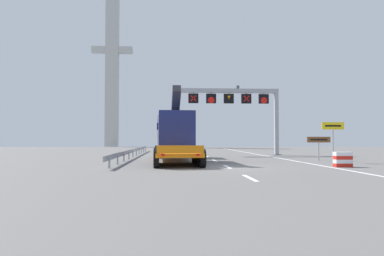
{
  "coord_description": "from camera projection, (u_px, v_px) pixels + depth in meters",
  "views": [
    {
      "loc": [
        -3.21,
        -20.74,
        1.67
      ],
      "look_at": [
        -1.41,
        10.4,
        2.68
      ],
      "focal_mm": 32.46,
      "sensor_mm": 36.0,
      "label": 1
    }
  ],
  "objects": [
    {
      "name": "ground",
      "position": [
        225.0,
        167.0,
        20.82
      ],
      "size": [
        112.0,
        112.0,
        0.0
      ],
      "primitive_type": "plane",
      "color": "slate"
    },
    {
      "name": "guardrail_left",
      "position": [
        134.0,
        151.0,
        33.58
      ],
      "size": [
        0.13,
        30.33,
        0.76
      ],
      "color": "#999EA3",
      "rests_on": "ground"
    },
    {
      "name": "lane_markings",
      "position": [
        197.0,
        152.0,
        45.36
      ],
      "size": [
        0.2,
        63.76,
        0.01
      ],
      "color": "silver",
      "rests_on": "ground"
    },
    {
      "name": "heavy_haul_truck_orange",
      "position": [
        173.0,
        135.0,
        27.57
      ],
      "size": [
        3.58,
        14.15,
        5.3
      ],
      "color": "orange",
      "rests_on": "ground"
    },
    {
      "name": "tourist_info_sign_brown",
      "position": [
        319.0,
        142.0,
        27.18
      ],
      "size": [
        1.86,
        0.15,
        1.86
      ],
      "color": "#9EA0A5",
      "rests_on": "ground"
    },
    {
      "name": "bridge_pylon_distant",
      "position": [
        112.0,
        67.0,
        77.75
      ],
      "size": [
        9.0,
        2.0,
        35.03
      ],
      "color": "#B7B7B2",
      "rests_on": "ground"
    },
    {
      "name": "edge_line_right",
      "position": [
        270.0,
        157.0,
        33.15
      ],
      "size": [
        0.2,
        63.0,
        0.01
      ],
      "primitive_type": "cube",
      "color": "silver",
      "rests_on": "ground"
    },
    {
      "name": "crash_barrier_striped",
      "position": [
        343.0,
        159.0,
        20.84
      ],
      "size": [
        1.01,
        0.53,
        0.9
      ],
      "color": "red",
      "rests_on": "ground"
    },
    {
      "name": "exit_sign_yellow",
      "position": [
        333.0,
        132.0,
        24.87
      ],
      "size": [
        1.61,
        0.15,
        2.89
      ],
      "color": "#9EA0A5",
      "rests_on": "ground"
    },
    {
      "name": "overhead_lane_gantry",
      "position": [
        241.0,
        102.0,
        36.26
      ],
      "size": [
        10.72,
        0.9,
        7.27
      ],
      "color": "#9EA0A5",
      "rests_on": "ground"
    }
  ]
}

